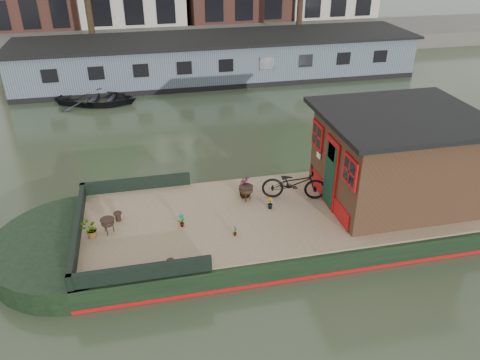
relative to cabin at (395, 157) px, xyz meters
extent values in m
plane|color=#2B3723|center=(-2.19, 0.00, -1.88)|extent=(120.00, 120.00, 0.00)
cube|color=black|center=(-2.19, 0.00, -1.58)|extent=(12.00, 4.00, 0.60)
cylinder|color=black|center=(-8.19, 0.00, -1.58)|extent=(4.00, 4.00, 0.60)
cube|color=#9D0E0F|center=(-2.19, 0.00, -1.82)|extent=(12.02, 4.02, 0.10)
cube|color=#947D5C|center=(-2.19, 0.00, -1.25)|extent=(11.80, 3.80, 0.05)
cube|color=black|center=(-8.11, 0.00, -1.05)|extent=(0.12, 4.00, 0.35)
cube|color=black|center=(-6.69, 1.92, -1.05)|extent=(3.00, 0.12, 0.35)
cube|color=black|center=(-6.69, -1.92, -1.05)|extent=(3.00, 0.12, 0.35)
cube|color=black|center=(0.01, 0.00, -0.08)|extent=(3.50, 3.00, 2.30)
cube|color=black|center=(0.01, 0.00, 1.13)|extent=(4.00, 3.50, 0.12)
cube|color=#9D0E0F|center=(-1.77, 0.00, -0.28)|extent=(0.06, 0.80, 1.90)
cube|color=black|center=(-1.79, 0.00, -0.33)|extent=(0.04, 0.64, 1.70)
cube|color=#9D0E0F|center=(-1.77, -1.05, 0.32)|extent=(0.06, 0.72, 0.72)
cube|color=#9D0E0F|center=(-1.77, 1.05, 0.32)|extent=(0.06, 0.72, 0.72)
imported|color=black|center=(-2.54, 0.54, -0.78)|extent=(1.82, 1.04, 0.91)
imported|color=maroon|center=(-5.65, -0.18, -1.05)|extent=(0.23, 0.20, 0.36)
imported|color=maroon|center=(-3.31, 0.17, -1.08)|extent=(0.18, 0.20, 0.30)
imported|color=#9E5B2D|center=(-7.79, -0.17, -1.02)|extent=(0.50, 0.48, 0.42)
imported|color=brown|center=(-3.81, 0.90, -0.92)|extent=(0.39, 0.39, 0.61)
imported|color=#A26A2F|center=(-4.44, -0.82, -1.09)|extent=(0.13, 0.16, 0.27)
cylinder|color=black|center=(-7.18, 0.43, -1.11)|extent=(0.21, 0.21, 0.24)
cylinder|color=black|center=(-6.05, -1.67, -1.13)|extent=(0.17, 0.17, 0.19)
imported|color=black|center=(-8.22, 11.31, -1.51)|extent=(4.12, 3.43, 0.73)
cube|color=slate|center=(-2.19, 14.00, -0.88)|extent=(20.00, 4.00, 2.00)
cube|color=black|center=(-2.19, 14.00, 0.17)|extent=(20.40, 4.40, 0.12)
cube|color=black|center=(-2.19, 14.00, -1.76)|extent=(20.00, 4.05, 0.24)
cube|color=#47443F|center=(-2.19, 20.50, -1.43)|extent=(60.00, 6.00, 0.90)
cylinder|color=#332316|center=(-8.69, 19.00, 1.02)|extent=(0.36, 0.36, 4.00)
cylinder|color=#332316|center=(3.81, 19.00, 1.02)|extent=(0.36, 0.36, 4.00)
camera|label=1|loc=(-6.29, -9.78, 5.38)|focal=35.00mm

